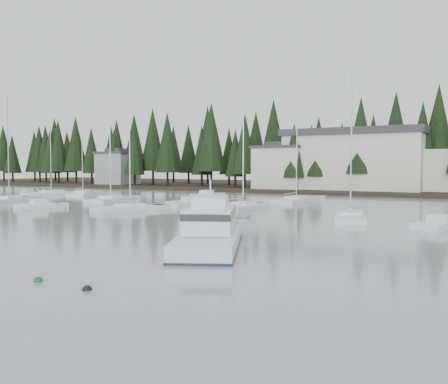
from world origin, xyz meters
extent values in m
cube|color=black|center=(0.00, 97.00, 0.00)|extent=(240.00, 54.00, 1.00)
cube|color=silver|center=(-18.00, 79.00, 4.25)|extent=(9.00, 7.00, 7.50)
cube|color=#38383D|center=(-18.00, 79.00, 8.25)|extent=(9.54, 7.42, 0.50)
cube|color=#38383D|center=(-18.00, 79.00, 8.85)|extent=(4.95, 3.85, 0.80)
cube|color=#999EA0|center=(-60.00, 81.00, 4.00)|extent=(8.00, 7.00, 7.00)
cube|color=#38383D|center=(-60.00, 81.00, 7.75)|extent=(8.48, 7.42, 0.50)
cube|color=#38383D|center=(-60.00, 81.00, 8.35)|extent=(4.40, 3.85, 0.80)
cube|color=silver|center=(-5.00, 82.00, 5.50)|extent=(24.00, 10.00, 10.00)
cube|color=#38383D|center=(-5.00, 82.00, 10.80)|extent=(25.00, 11.00, 1.20)
cube|color=silver|center=(7.00, 84.00, 4.00)|extent=(10.00, 8.00, 7.00)
cube|color=white|center=(4.00, 17.35, 0.15)|extent=(7.62, 11.18, 1.57)
cube|color=#0D1C32|center=(4.00, 17.35, 0.03)|extent=(7.67, 11.24, 0.22)
cube|color=white|center=(3.77, 17.84, 1.67)|extent=(4.87, 6.24, 1.42)
cube|color=black|center=(3.77, 17.84, 2.01)|extent=(4.95, 6.32, 0.39)
cube|color=white|center=(3.77, 17.84, 2.70)|extent=(3.01, 3.39, 0.64)
cylinder|color=#A5A8AD|center=(3.77, 17.84, 3.48)|extent=(0.10, 0.10, 1.08)
cube|color=white|center=(-15.92, 33.64, -0.03)|extent=(5.41, 8.59, 1.05)
cube|color=white|center=(-15.92, 33.64, 0.62)|extent=(2.73, 3.26, 0.30)
cylinder|color=#A5A8AD|center=(-15.92, 33.64, 6.12)|extent=(0.14, 0.14, 11.23)
cube|color=white|center=(-6.63, 42.00, -0.03)|extent=(3.00, 8.22, 1.05)
cube|color=white|center=(-6.63, 42.00, 0.62)|extent=(2.09, 2.80, 0.30)
cylinder|color=#A5A8AD|center=(-6.63, 42.00, 5.75)|extent=(0.14, 0.14, 10.49)
cube|color=white|center=(7.01, 36.61, -0.03)|extent=(4.80, 8.79, 1.05)
cube|color=white|center=(7.01, 36.61, 0.62)|extent=(2.53, 3.24, 0.30)
cylinder|color=#A5A8AD|center=(7.01, 36.61, 6.67)|extent=(0.14, 0.14, 12.34)
cube|color=white|center=(-5.31, 54.81, -0.03)|extent=(3.23, 10.91, 1.05)
cube|color=white|center=(-5.31, 54.81, 0.62)|extent=(2.16, 3.74, 0.30)
cylinder|color=#A5A8AD|center=(-5.31, 54.81, 7.32)|extent=(0.14, 0.14, 13.65)
cube|color=white|center=(-27.37, 43.09, -0.03)|extent=(5.27, 9.77, 1.05)
cube|color=white|center=(-27.37, 43.09, 0.62)|extent=(2.78, 3.60, 0.30)
cylinder|color=#A5A8AD|center=(-27.37, 43.09, 5.73)|extent=(0.14, 0.14, 10.47)
cube|color=white|center=(-45.98, 49.27, -0.03)|extent=(4.19, 9.77, 1.05)
cube|color=white|center=(-45.98, 49.27, 0.62)|extent=(2.49, 3.46, 0.30)
cylinder|color=#A5A8AD|center=(-45.98, 49.27, 6.11)|extent=(0.14, 0.14, 11.23)
cube|color=white|center=(-38.90, 35.99, -0.03)|extent=(5.59, 10.23, 1.05)
cube|color=white|center=(-38.90, 35.99, 0.62)|extent=(2.88, 3.78, 0.30)
cylinder|color=#A5A8AD|center=(-38.90, 35.99, 7.37)|extent=(0.14, 0.14, 13.73)
cube|color=white|center=(-41.24, 51.61, -0.03)|extent=(6.99, 9.39, 1.05)
cube|color=white|center=(-41.24, 51.61, 0.62)|extent=(3.24, 3.69, 0.30)
cylinder|color=#A5A8AD|center=(-41.24, 51.61, 5.51)|extent=(0.14, 0.14, 10.03)
cube|color=white|center=(-27.08, 31.00, 0.05)|extent=(3.70, 5.51, 0.90)
cube|color=white|center=(-27.08, 31.00, 0.75)|extent=(1.93, 2.01, 0.55)
cube|color=white|center=(14.77, 34.22, 0.05)|extent=(3.93, 6.39, 0.90)
cube|color=white|center=(14.77, 34.22, 0.75)|extent=(2.01, 2.28, 0.55)
cube|color=white|center=(-21.16, 57.67, 0.05)|extent=(2.78, 6.06, 0.90)
cube|color=white|center=(-21.16, 57.67, 0.75)|extent=(1.68, 2.02, 0.55)
cube|color=white|center=(-15.00, 44.07, 0.05)|extent=(4.00, 6.83, 0.90)
cube|color=white|center=(-15.00, 44.07, 0.75)|extent=(2.04, 2.42, 0.55)
sphere|color=#145933|center=(2.20, 6.47, 0.00)|extent=(0.41, 0.41, 0.41)
sphere|color=black|center=(5.06, 6.43, 0.00)|extent=(0.40, 0.40, 0.40)
camera|label=1|loc=(19.25, -7.61, 4.88)|focal=40.00mm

